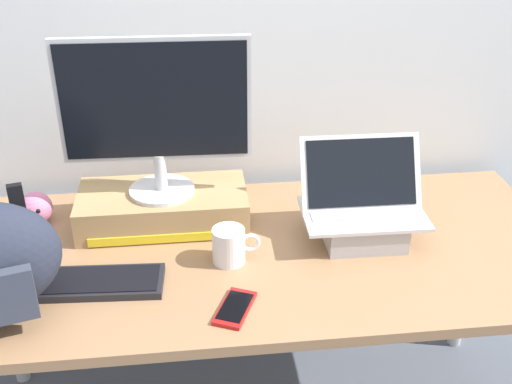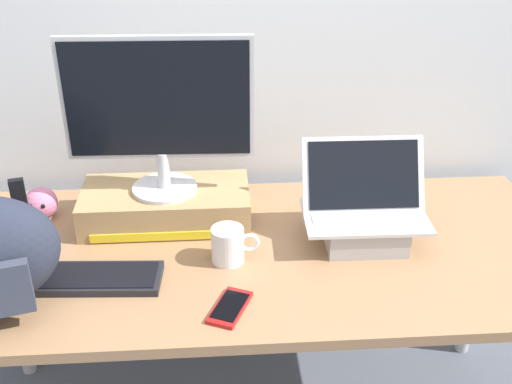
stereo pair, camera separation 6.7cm
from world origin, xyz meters
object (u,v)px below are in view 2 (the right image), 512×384
toner_box_yellow (166,205)px  plush_toy (41,203)px  desktop_monitor (159,110)px  external_keyboard (83,278)px  open_laptop (364,220)px  cell_phone (230,307)px  coffee_mug (229,245)px

toner_box_yellow → plush_toy: (-0.38, 0.04, -0.00)m
desktop_monitor → external_keyboard: bearing=-122.0°
plush_toy → toner_box_yellow: bearing=-6.3°
open_laptop → plush_toy: (-0.94, 0.19, -0.02)m
toner_box_yellow → cell_phone: toner_box_yellow is taller
toner_box_yellow → open_laptop: open_laptop is taller
open_laptop → plush_toy: 0.96m
desktop_monitor → coffee_mug: size_ratio=4.04×
toner_box_yellow → open_laptop: size_ratio=1.42×
coffee_mug → cell_phone: size_ratio=0.83×
coffee_mug → cell_phone: 0.21m
open_laptop → cell_phone: bearing=-142.3°
toner_box_yellow → external_keyboard: size_ratio=1.20×
toner_box_yellow → external_keyboard: (-0.20, -0.30, -0.04)m
open_laptop → coffee_mug: (-0.38, -0.08, -0.01)m
external_keyboard → plush_toy: bearing=120.9°
desktop_monitor → open_laptop: 0.65m
toner_box_yellow → open_laptop: bearing=-14.5°
toner_box_yellow → external_keyboard: bearing=-123.8°
external_keyboard → open_laptop: bearing=14.7°
toner_box_yellow → external_keyboard: toner_box_yellow is taller
open_laptop → cell_phone: open_laptop is taller
external_keyboard → coffee_mug: size_ratio=3.16×
external_keyboard → plush_toy: plush_toy is taller
open_laptop → cell_phone: size_ratio=2.20×
coffee_mug → plush_toy: bearing=154.3°
toner_box_yellow → open_laptop: 0.58m
desktop_monitor → open_laptop: size_ratio=1.52×
desktop_monitor → plush_toy: size_ratio=5.35×
external_keyboard → cell_phone: external_keyboard is taller
toner_box_yellow → coffee_mug: size_ratio=3.79×
desktop_monitor → external_keyboard: 0.49m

